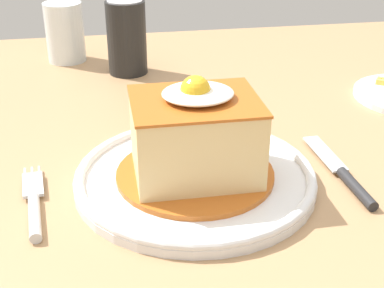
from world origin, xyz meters
TOP-DOWN VIEW (x-y plane):
  - dining_table at (0.00, 0.00)m, footprint 1.23×0.98m
  - main_plate at (0.03, -0.13)m, footprint 0.27×0.27m
  - sandwich_meal at (0.03, -0.13)m, footprint 0.18×0.18m
  - fork at (-0.15, -0.16)m, footprint 0.03×0.14m
  - knife at (0.20, -0.16)m, footprint 0.02×0.17m
  - soda_can at (-0.02, 0.25)m, footprint 0.07×0.07m
  - drinking_glass at (-0.12, 0.33)m, footprint 0.07×0.07m

SIDE VIEW (x-z plane):
  - dining_table at x=0.00m, z-range 0.26..0.98m
  - fork at x=-0.15m, z-range 0.72..0.73m
  - knife at x=0.20m, z-range 0.72..0.73m
  - main_plate at x=0.03m, z-range 0.72..0.74m
  - drinking_glass at x=-0.12m, z-range 0.71..0.82m
  - sandwich_meal at x=0.03m, z-range 0.72..0.84m
  - soda_can at x=-0.02m, z-range 0.72..0.84m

